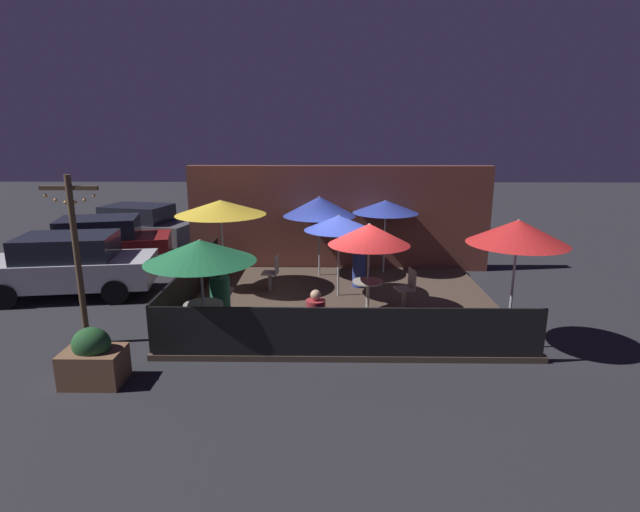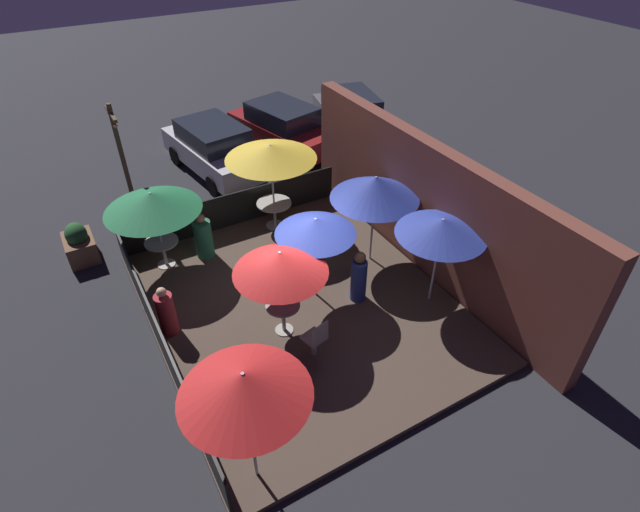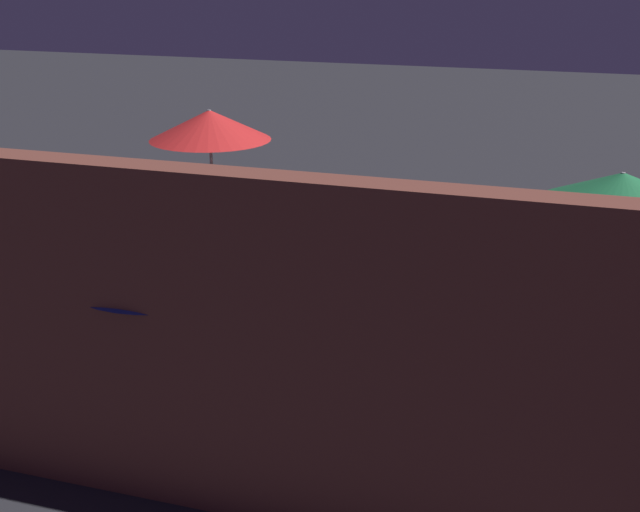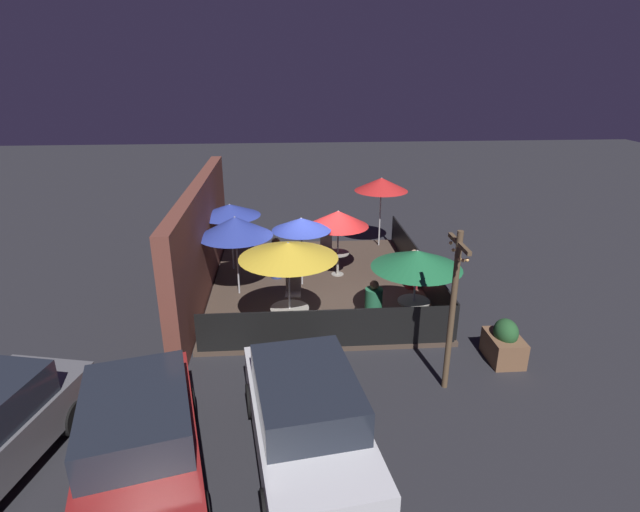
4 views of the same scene
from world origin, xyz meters
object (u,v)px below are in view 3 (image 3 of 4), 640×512
patio_chair_0 (505,358)px  patron_0 (453,251)px  dining_table_2 (338,287)px  patio_umbrella_5 (365,264)px  patio_umbrella_0 (622,189)px  patio_umbrella_3 (165,260)px  patio_chair_1 (265,289)px  dining_table_0 (612,278)px  patron_1 (600,304)px  patron_2 (296,343)px  patio_umbrella_6 (365,220)px  patio_umbrella_4 (210,125)px  dining_table_1 (628,375)px  patio_umbrella_2 (339,195)px

patio_chair_0 → patron_0: 3.71m
dining_table_2 → patron_0: bearing=-119.0°
patio_umbrella_5 → patio_chair_0: size_ratio=2.39×
patio_umbrella_0 → patio_umbrella_3: patio_umbrella_3 is taller
patio_umbrella_0 → patio_chair_1: patio_umbrella_0 is taller
dining_table_2 → patron_0: size_ratio=0.62×
dining_table_0 → patron_1: 0.99m
patron_0 → patron_2: bearing=144.6°
patio_umbrella_6 → dining_table_0: bearing=-136.2°
patio_umbrella_6 → patio_chair_1: patio_umbrella_6 is taller
patio_chair_1 → patio_umbrella_4: bearing=115.0°
patio_umbrella_3 → patron_2: (-0.82, -1.40, -1.36)m
dining_table_0 → dining_table_1: dining_table_1 is taller
patio_umbrella_0 → patio_umbrella_4: 6.06m
patio_umbrella_5 → patio_chair_0: patio_umbrella_5 is taller
patio_umbrella_4 → dining_table_0: (-6.04, 0.27, -1.69)m
patio_umbrella_3 → dining_table_0: 6.51m
patio_umbrella_2 → patio_chair_0: 3.04m
dining_table_1 → patron_1: size_ratio=0.76×
patio_umbrella_2 → patron_1: (-3.30, -0.54, -1.29)m
patio_umbrella_5 → dining_table_0: size_ratio=2.88×
patio_umbrella_0 → patron_0: 2.66m
patron_1 → patio_chair_0: bearing=-12.9°
patio_umbrella_4 → patio_umbrella_5: size_ratio=1.09×
patio_umbrella_2 → dining_table_0: patio_umbrella_2 is taller
dining_table_0 → patron_1: patron_1 is taller
patio_umbrella_2 → patio_umbrella_3: size_ratio=0.97×
patio_umbrella_3 → dining_table_2: size_ratio=2.92×
dining_table_1 → patio_umbrella_3: bearing=21.8°
dining_table_1 → patron_2: (3.55, 0.35, 0.01)m
patio_umbrella_4 → patron_0: bearing=-175.6°
patio_umbrella_2 → dining_table_1: bearing=157.1°
dining_table_1 → patio_umbrella_4: bearing=-28.0°
patio_umbrella_0 → patio_umbrella_6: size_ratio=1.07×
patio_umbrella_6 → patron_1: patio_umbrella_6 is taller
patio_umbrella_2 → dining_table_2: bearing=0.0°
patio_umbrella_3 → patio_chair_0: patio_umbrella_3 is taller
patron_2 → patio_chair_0: bearing=129.0°
patio_umbrella_6 → patron_1: (-2.64, -1.68, -1.34)m
dining_table_1 → patio_umbrella_0: bearing=-86.0°
patio_umbrella_0 → dining_table_1: (-0.21, 3.06, -1.22)m
patio_umbrella_5 → patron_2: (1.08, -1.07, -1.42)m
patio_umbrella_3 → patron_1: size_ratio=1.76×
patio_chair_1 → patron_1: bearing=-3.9°
patio_umbrella_6 → dining_table_2: 1.85m
patio_umbrella_4 → patio_umbrella_5: 6.07m
patron_0 → dining_table_2: bearing=130.7°
patio_umbrella_2 → dining_table_1: patio_umbrella_2 is taller
patio_umbrella_3 → patron_2: patio_umbrella_3 is taller
patio_umbrella_5 → patron_2: bearing=-44.8°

